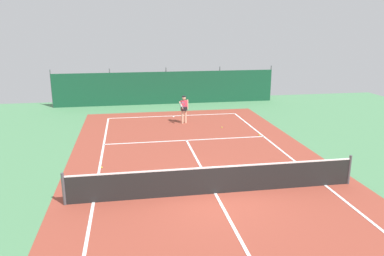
% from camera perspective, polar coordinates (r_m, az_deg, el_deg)
% --- Properties ---
extents(ground_plane, '(36.00, 36.00, 0.00)m').
position_cam_1_polar(ground_plane, '(13.33, 3.52, -9.83)').
color(ground_plane, '#4C8456').
extents(court_surface, '(11.02, 26.60, 0.01)m').
position_cam_1_polar(court_surface, '(13.32, 3.52, -9.82)').
color(court_surface, brown).
rests_on(court_surface, ground).
extents(tennis_net, '(10.12, 0.10, 1.10)m').
position_cam_1_polar(tennis_net, '(13.12, 3.55, -7.81)').
color(tennis_net, black).
rests_on(tennis_net, ground).
extents(back_fence, '(16.30, 0.98, 2.70)m').
position_cam_1_polar(back_fence, '(28.73, -3.96, 5.14)').
color(back_fence, '#14472D').
rests_on(back_fence, ground).
extents(tennis_player, '(0.60, 0.81, 1.64)m').
position_cam_1_polar(tennis_player, '(22.40, -1.22, 3.11)').
color(tennis_player, '#D8AD8C').
rests_on(tennis_player, ground).
extents(tennis_ball_near_player, '(0.07, 0.07, 0.07)m').
position_cam_1_polar(tennis_ball_near_player, '(21.64, 4.54, 0.11)').
color(tennis_ball_near_player, '#CCDB33').
rests_on(tennis_ball_near_player, ground).
extents(tennis_ball_midcourt, '(0.07, 0.07, 0.07)m').
position_cam_1_polar(tennis_ball_midcourt, '(15.96, -13.45, -5.79)').
color(tennis_ball_midcourt, '#CCDB33').
rests_on(tennis_ball_midcourt, ground).
extents(tennis_ball_by_sideline, '(0.07, 0.07, 0.07)m').
position_cam_1_polar(tennis_ball_by_sideline, '(20.38, 10.09, -1.04)').
color(tennis_ball_by_sideline, '#CCDB33').
rests_on(tennis_ball_by_sideline, ground).
extents(parked_car, '(2.11, 4.25, 1.68)m').
position_cam_1_polar(parked_car, '(30.82, -2.69, 6.16)').
color(parked_car, silver).
rests_on(parked_car, ground).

